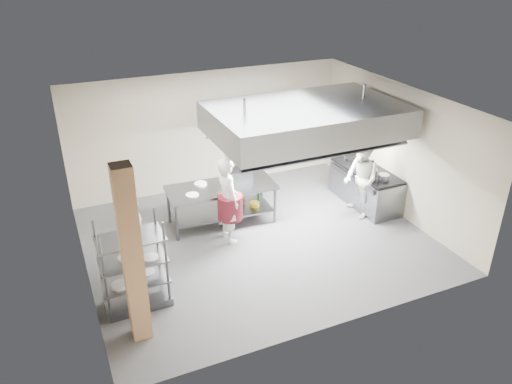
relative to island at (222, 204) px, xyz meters
name	(u,v)px	position (x,y,z in m)	size (l,w,h in m)	color
floor	(257,239)	(0.43, -1.00, -0.46)	(7.00, 7.00, 0.00)	#38383A
ceiling	(258,104)	(0.43, -1.00, 2.54)	(7.00, 7.00, 0.00)	silver
wall_back	(209,130)	(0.43, 2.00, 1.04)	(7.00, 7.00, 0.00)	tan
wall_left	(77,209)	(-3.07, -1.00, 1.04)	(6.00, 6.00, 0.00)	tan
wall_right	(398,150)	(3.93, -1.00, 1.04)	(6.00, 6.00, 0.00)	tan
column	(132,257)	(-2.47, -2.90, 1.04)	(0.30, 0.30, 3.00)	tan
exhaust_hood	(306,119)	(1.73, -0.60, 1.94)	(4.00, 2.50, 0.60)	gray
hood_strip_a	(267,140)	(0.83, -0.60, 1.62)	(1.60, 0.12, 0.04)	white
hood_strip_b	(342,128)	(2.63, -0.60, 1.62)	(1.60, 0.12, 0.04)	white
wall_shelf	(276,123)	(2.23, 1.84, 1.04)	(1.50, 0.28, 0.04)	gray
island	(222,204)	(0.00, 0.00, 0.00)	(2.40, 1.00, 0.91)	slate
island_worktop	(221,187)	(0.00, 0.00, 0.42)	(2.40, 1.00, 0.06)	gray
island_undershelf	(222,211)	(0.00, 0.00, -0.16)	(2.21, 0.90, 0.04)	slate
pass_rack	(133,264)	(-2.37, -2.11, 0.38)	(1.12, 0.65, 1.68)	slate
cooking_range	(365,187)	(3.51, -0.50, -0.04)	(0.80, 2.00, 0.84)	slate
range_top	(367,170)	(3.51, -0.50, 0.41)	(0.78, 1.96, 0.06)	black
chef_head	(228,200)	(-0.12, -0.74, 0.49)	(0.69, 0.45, 1.88)	silver
chef_line	(361,179)	(3.03, -0.94, 0.46)	(0.89, 0.69, 1.82)	white
chef_plating	(134,237)	(-2.17, -1.24, 0.39)	(1.00, 0.41, 1.70)	silver
griddle	(240,174)	(0.53, 0.20, 0.58)	(0.49, 0.38, 0.24)	slate
wicker_basket	(237,202)	(0.42, 0.12, -0.07)	(0.30, 0.21, 0.13)	#9A6C3D
stockpot	(371,173)	(3.32, -0.91, 0.54)	(0.27, 0.27, 0.19)	gray
plate_stack	(135,279)	(-2.37, -2.11, 0.08)	(0.28, 0.28, 0.05)	white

